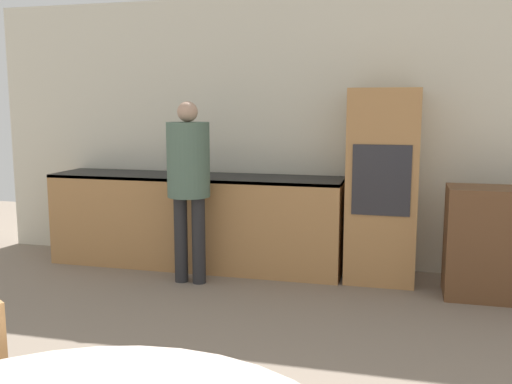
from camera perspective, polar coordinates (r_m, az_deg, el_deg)
wall_back at (r=5.54m, az=6.60°, el=5.87°), size 6.91×0.05×2.60m
kitchen_counter at (r=5.61m, az=-6.07°, el=-2.74°), size 2.86×0.60×0.89m
oven_unit at (r=5.20m, az=12.52°, el=0.62°), size 0.61×0.59×1.71m
person_standing at (r=4.99m, az=-6.76°, el=1.92°), size 0.37×0.37×1.60m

